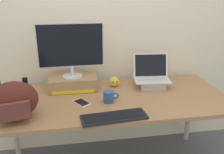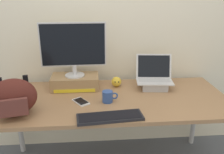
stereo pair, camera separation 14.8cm
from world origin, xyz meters
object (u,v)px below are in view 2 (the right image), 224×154
object	(u,v)px
plush_toy	(116,82)
desktop_monitor	(73,48)
toner_box_yellow	(75,82)
external_keyboard	(110,117)
messenger_backpack	(13,97)
cell_phone	(81,102)
open_laptop	(154,81)
coffee_mug	(108,97)

from	to	relation	value
plush_toy	desktop_monitor	bearing A→B (deg)	-179.01
toner_box_yellow	external_keyboard	size ratio (longest dim) A/B	0.89
desktop_monitor	messenger_backpack	bearing A→B (deg)	-131.60
messenger_backpack	cell_phone	world-z (taller)	messenger_backpack
messenger_backpack	cell_phone	xyz separation A→B (m)	(0.46, 0.16, -0.13)
open_laptop	cell_phone	xyz separation A→B (m)	(-0.65, -0.26, -0.05)
toner_box_yellow	desktop_monitor	world-z (taller)	desktop_monitor
coffee_mug	toner_box_yellow	bearing A→B (deg)	130.89
coffee_mug	plush_toy	bearing A→B (deg)	72.94
open_laptop	external_keyboard	xyz separation A→B (m)	(-0.44, -0.53, -0.05)
toner_box_yellow	desktop_monitor	xyz separation A→B (m)	(0.00, -0.00, 0.31)
open_laptop	plush_toy	distance (m)	0.34
cell_phone	plush_toy	size ratio (longest dim) A/B	1.90
coffee_mug	external_keyboard	bearing A→B (deg)	-90.59
desktop_monitor	external_keyboard	size ratio (longest dim) A/B	1.20
messenger_backpack	coffee_mug	bearing A→B (deg)	-0.47
desktop_monitor	open_laptop	size ratio (longest dim) A/B	1.67
toner_box_yellow	coffee_mug	xyz separation A→B (m)	(0.27, -0.32, -0.01)
cell_phone	plush_toy	bearing A→B (deg)	12.10
messenger_backpack	open_laptop	bearing A→B (deg)	7.66
open_laptop	plush_toy	size ratio (longest dim) A/B	3.74
cell_phone	plush_toy	distance (m)	0.44
desktop_monitor	external_keyboard	world-z (taller)	desktop_monitor
cell_phone	coffee_mug	bearing A→B (deg)	-35.33
desktop_monitor	plush_toy	bearing A→B (deg)	-0.14
toner_box_yellow	cell_phone	world-z (taller)	toner_box_yellow
open_laptop	messenger_backpack	xyz separation A→B (m)	(-1.10, -0.42, 0.07)
coffee_mug	cell_phone	xyz separation A→B (m)	(-0.21, 0.01, -0.04)
external_keyboard	coffee_mug	size ratio (longest dim) A/B	3.75
open_laptop	cell_phone	size ratio (longest dim) A/B	1.97
cell_phone	desktop_monitor	bearing A→B (deg)	68.21
external_keyboard	desktop_monitor	bearing A→B (deg)	109.87
external_keyboard	coffee_mug	bearing A→B (deg)	84.12
desktop_monitor	messenger_backpack	xyz separation A→B (m)	(-0.40, -0.46, -0.24)
messenger_backpack	cell_phone	bearing A→B (deg)	6.00
desktop_monitor	coffee_mug	bearing A→B (deg)	-50.14
toner_box_yellow	cell_phone	bearing A→B (deg)	-78.79
coffee_mug	plush_toy	distance (m)	0.34
desktop_monitor	messenger_backpack	world-z (taller)	desktop_monitor
desktop_monitor	cell_phone	distance (m)	0.48
open_laptop	coffee_mug	xyz separation A→B (m)	(-0.43, -0.27, -0.01)
cell_phone	plush_toy	xyz separation A→B (m)	(0.31, 0.31, 0.04)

